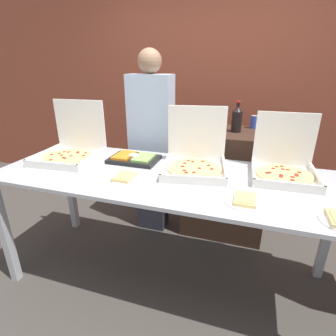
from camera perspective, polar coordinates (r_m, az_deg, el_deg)
name	(u,v)px	position (r m, az deg, el deg)	size (l,w,h in m)	color
ground_plane	(168,277)	(2.34, 0.00, -22.55)	(16.00, 16.00, 0.00)	#423D38
brick_wall_behind	(211,85)	(3.34, 9.35, 17.47)	(10.00, 0.06, 2.80)	brown
buffet_table	(168,188)	(1.86, 0.00, -4.30)	(2.44, 0.88, 0.92)	#B7BABF
pizza_box_far_left	(195,159)	(1.90, 5.89, 1.89)	(0.50, 0.52, 0.43)	silver
pizza_box_near_right	(284,166)	(1.95, 23.92, 0.47)	(0.42, 0.44, 0.41)	silver
pizza_box_near_left	(71,149)	(2.27, -20.33, 4.00)	(0.48, 0.49, 0.44)	silver
paper_plate_front_left	(125,177)	(1.78, -9.34, -1.94)	(0.20, 0.20, 0.03)	white
paper_plate_front_center	(245,200)	(1.53, 16.44, -6.65)	(0.23, 0.23, 0.03)	white
veggie_tray	(134,158)	(2.09, -7.40, 2.08)	(0.38, 0.26, 0.05)	black
sideboard_podium	(225,182)	(2.71, 12.36, -2.97)	(0.78, 0.59, 1.05)	#382319
soda_bottle	(237,119)	(2.51, 14.77, 10.32)	(0.09, 0.09, 0.28)	black
soda_can_silver	(270,127)	(2.53, 21.31, 8.29)	(0.07, 0.07, 0.12)	silver
soda_can_colored	(254,122)	(2.72, 18.17, 9.52)	(0.07, 0.07, 0.12)	#334CB2
person_guest_cap	(152,143)	(2.54, -3.59, 5.52)	(0.40, 0.22, 1.76)	#2D2D38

